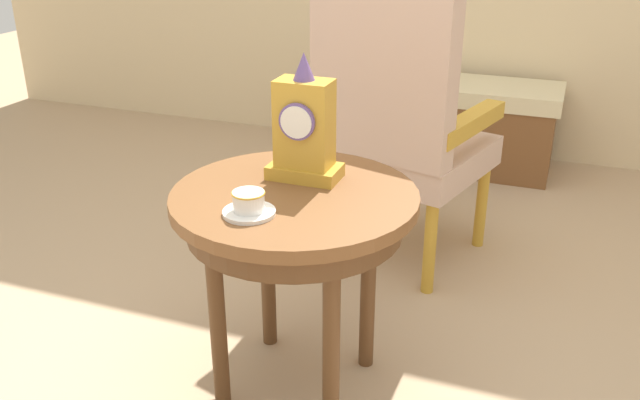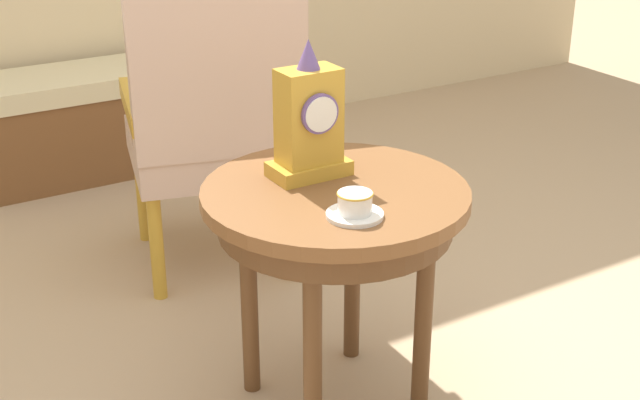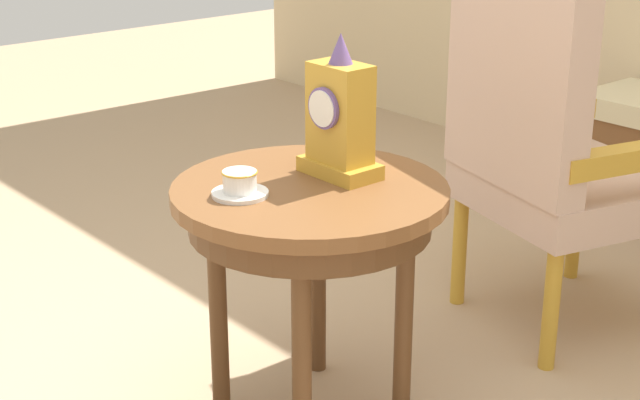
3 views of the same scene
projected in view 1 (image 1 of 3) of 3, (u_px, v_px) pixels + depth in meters
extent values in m
plane|color=tan|center=(324.00, 395.00, 1.94)|extent=(10.00, 10.00, 0.00)
cylinder|color=brown|center=(295.00, 199.00, 1.76)|extent=(0.64, 0.64, 0.03)
cylinder|color=#56351C|center=(295.00, 217.00, 1.78)|extent=(0.56, 0.56, 0.07)
cylinder|color=#56351C|center=(368.00, 282.00, 1.96)|extent=(0.04, 0.04, 0.57)
cylinder|color=#56351C|center=(267.00, 263.00, 2.06)|extent=(0.04, 0.04, 0.57)
cylinder|color=#56351C|center=(217.00, 318.00, 1.79)|extent=(0.04, 0.04, 0.57)
cylinder|color=#56351C|center=(331.00, 343.00, 1.69)|extent=(0.04, 0.04, 0.57)
cylinder|color=white|center=(249.00, 212.00, 1.63)|extent=(0.13, 0.13, 0.01)
cylinder|color=white|center=(249.00, 201.00, 1.61)|extent=(0.08, 0.08, 0.05)
torus|color=gold|center=(248.00, 193.00, 1.61)|extent=(0.08, 0.08, 0.00)
cube|color=gold|center=(305.00, 171.00, 1.83)|extent=(0.19, 0.11, 0.04)
cube|color=gold|center=(304.00, 124.00, 1.78)|extent=(0.14, 0.09, 0.23)
cylinder|color=#664C8C|center=(297.00, 122.00, 1.73)|extent=(0.10, 0.01, 0.10)
cylinder|color=white|center=(296.00, 122.00, 1.72)|extent=(0.08, 0.00, 0.08)
cone|color=#664C8C|center=(304.00, 66.00, 1.72)|extent=(0.06, 0.06, 0.07)
cube|color=#CCA893|center=(408.00, 155.00, 2.57)|extent=(0.64, 0.64, 0.11)
cube|color=#CCA893|center=(382.00, 66.00, 2.25)|extent=(0.53, 0.22, 0.64)
cube|color=gold|center=(469.00, 123.00, 2.38)|extent=(0.19, 0.47, 0.06)
cube|color=gold|center=(358.00, 102.00, 2.63)|extent=(0.19, 0.47, 0.06)
cylinder|color=gold|center=(481.00, 205.00, 2.71)|extent=(0.04, 0.04, 0.35)
cylinder|color=gold|center=(385.00, 180.00, 2.94)|extent=(0.04, 0.04, 0.35)
cylinder|color=gold|center=(430.00, 248.00, 2.38)|extent=(0.04, 0.04, 0.35)
cylinder|color=gold|center=(326.00, 216.00, 2.62)|extent=(0.04, 0.04, 0.35)
cube|color=beige|center=(449.00, 89.00, 3.46)|extent=(1.11, 0.40, 0.08)
cube|color=brown|center=(445.00, 131.00, 3.55)|extent=(1.06, 0.38, 0.36)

